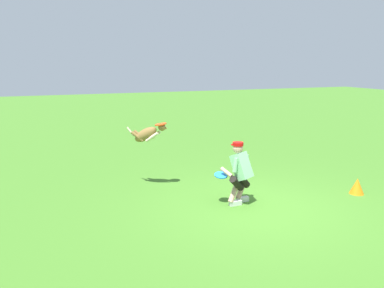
% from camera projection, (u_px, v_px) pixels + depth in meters
% --- Properties ---
extents(ground_plane, '(60.00, 60.00, 0.00)m').
position_uv_depth(ground_plane, '(259.00, 208.00, 7.76)').
color(ground_plane, '#407725').
extents(person, '(0.71, 0.53, 1.29)m').
position_uv_depth(person, '(240.00, 171.00, 7.89)').
color(person, silver).
rests_on(person, ground_plane).
extents(dog, '(0.86, 0.63, 0.55)m').
position_uv_depth(dog, '(148.00, 134.00, 8.91)').
color(dog, olive).
extents(frisbee_flying, '(0.28, 0.28, 0.08)m').
position_uv_depth(frisbee_flying, '(161.00, 124.00, 8.79)').
color(frisbee_flying, '#EE4A12').
extents(frisbee_held, '(0.39, 0.38, 0.11)m').
position_uv_depth(frisbee_held, '(221.00, 175.00, 7.92)').
color(frisbee_held, '#2688EF').
rests_on(frisbee_held, person).
extents(training_cone, '(0.32, 0.32, 0.35)m').
position_uv_depth(training_cone, '(357.00, 186.00, 8.59)').
color(training_cone, orange).
rests_on(training_cone, ground_plane).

